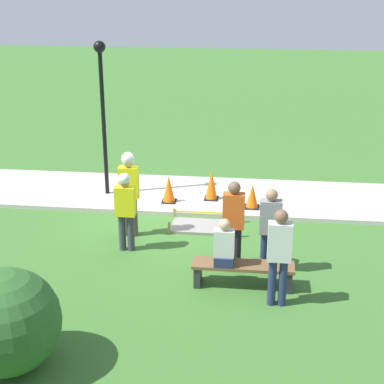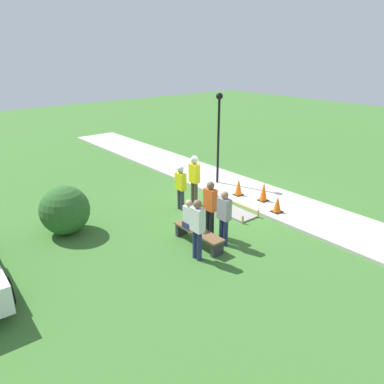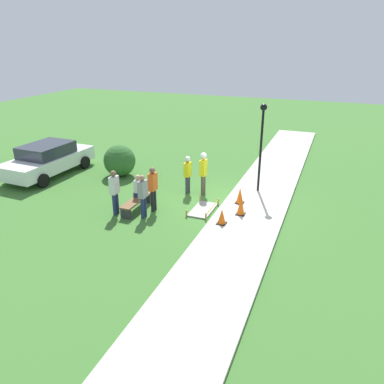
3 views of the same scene
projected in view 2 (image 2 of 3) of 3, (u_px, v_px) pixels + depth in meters
The scene contains 15 objects.
ground_plane at pixel (229, 202), 14.18m from camera, with size 60.00×60.00×0.00m, color #3D702D.
sidewalk at pixel (252, 194), 14.91m from camera, with size 28.00×2.52×0.10m.
wet_concrete_patch at pixel (235, 212), 13.22m from camera, with size 1.55×0.83×0.28m.
traffic_cone_near_patch at pixel (277, 204), 13.01m from camera, with size 0.34×0.34×0.58m.
traffic_cone_far_patch at pixel (264, 192), 13.97m from camera, with size 0.34×0.34×0.73m.
traffic_cone_sidewalk_edge at pixel (239, 187), 14.53m from camera, with size 0.34×0.34×0.67m.
park_bench at pixel (198, 235), 11.02m from camera, with size 1.83×0.44×0.45m.
person_seated_on_bench at pixel (190, 217), 11.07m from camera, with size 0.36×0.44×0.89m.
worker_supervisor at pixel (194, 175), 13.64m from camera, with size 0.40×0.27×1.87m.
worker_assistant at pixel (181, 184), 13.23m from camera, with size 0.40×0.24×1.66m.
bystander_in_orange_shirt at pixel (210, 205), 11.32m from camera, with size 0.40×0.23×1.77m.
bystander_in_gray_shirt at pixel (197, 226), 10.02m from camera, with size 0.40×0.23×1.76m.
bystander_in_white_shirt at pixel (224, 215), 10.80m from camera, with size 0.40×0.22×1.69m.
lamppost_near at pixel (219, 125), 15.17m from camera, with size 0.28×0.28×3.74m.
shrub_rounded_near at pixel (65, 210), 11.59m from camera, with size 1.54×1.54×1.54m.
Camera 2 is at (-9.24, 9.41, 5.43)m, focal length 35.00 mm.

